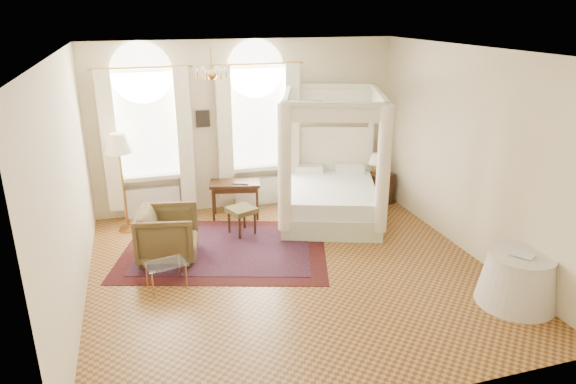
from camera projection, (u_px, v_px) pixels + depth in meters
name	position (u px, v px, depth m)	size (l,w,h in m)	color
ground	(291.00, 271.00, 7.96)	(6.00, 6.00, 0.00)	#98642C
room_walls	(291.00, 147.00, 7.28)	(6.00, 6.00, 6.00)	beige
window_left	(148.00, 142.00, 9.52)	(1.62, 0.27, 3.29)	white
window_right	(258.00, 135.00, 10.09)	(1.62, 0.27, 3.29)	white
chandelier	(212.00, 73.00, 7.81)	(0.51, 0.45, 0.50)	#B17D3B
wall_pictures	(251.00, 114.00, 10.01)	(2.54, 0.03, 0.39)	black
canopy_bed	(330.00, 191.00, 9.75)	(2.44, 2.70, 2.44)	beige
nightstand	(380.00, 188.00, 10.59)	(0.46, 0.41, 0.65)	#341D0E
nightstand_lamp	(376.00, 160.00, 10.44)	(0.27, 0.27, 0.40)	#B17D3B
writing_desk	(235.00, 187.00, 9.81)	(1.03, 0.69, 0.71)	#341D0E
laptop	(241.00, 183.00, 9.72)	(0.30, 0.19, 0.02)	black
stool	(242.00, 212.00, 9.11)	(0.58, 0.58, 0.51)	#43371D
armchair	(168.00, 234.00, 8.23)	(0.90, 0.92, 0.84)	#4D3D21
coffee_table	(166.00, 266.00, 7.38)	(0.64, 0.51, 0.39)	white
floor_lamp	(119.00, 148.00, 8.89)	(0.47, 0.47, 1.81)	#B17D3B
oriental_rug	(225.00, 249.00, 8.65)	(3.93, 3.31, 0.01)	#420F10
side_table	(518.00, 279.00, 6.99)	(1.07, 1.07, 0.73)	beige
book	(520.00, 258.00, 6.75)	(0.21, 0.29, 0.03)	black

